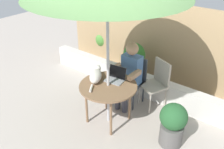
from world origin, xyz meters
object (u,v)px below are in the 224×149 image
person_seated (129,72)px  cat (96,75)px  patio_table (108,89)px  chair_occupied (134,77)px  laptop (116,76)px  potted_plant_near_fence (173,124)px  potted_plant_corner (103,42)px  potted_plant_by_chair (134,61)px  chair_empty (157,80)px

person_seated → cat: (-0.26, -0.59, 0.10)m
patio_table → chair_occupied: chair_occupied is taller
laptop → patio_table: bearing=-87.4°
potted_plant_near_fence → potted_plant_corner: potted_plant_near_fence is taller
person_seated → potted_plant_by_chair: person_seated is taller
chair_empty → person_seated: (-0.40, -0.31, 0.17)m
chair_empty → potted_plant_corner: chair_empty is taller
chair_empty → cat: chair_empty is taller
patio_table → potted_plant_near_fence: 1.13m
potted_plant_near_fence → laptop: bearing=177.0°
person_seated → potted_plant_by_chair: 0.92m
patio_table → cat: size_ratio=1.59×
patio_table → potted_plant_by_chair: 1.47m
cat → potted_plant_corner: size_ratio=0.87×
person_seated → potted_plant_by_chair: size_ratio=1.41×
person_seated → laptop: 0.39m
patio_table → cat: bearing=178.1°
chair_empty → potted_plant_near_fence: chair_empty is taller
patio_table → potted_plant_near_fence: same height
person_seated → cat: size_ratio=2.09×
patio_table → person_seated: 0.60m
patio_table → chair_empty: (0.40, 0.91, -0.13)m
cat → potted_plant_near_fence: cat is taller
person_seated → laptop: person_seated is taller
patio_table → laptop: bearing=92.6°
cat → potted_plant_by_chair: 1.43m
chair_occupied → laptop: (-0.01, -0.54, 0.25)m
chair_empty → patio_table: bearing=-113.8°
patio_table → potted_plant_corner: size_ratio=1.38×
person_seated → cat: bearing=-114.2°
cat → potted_plant_corner: cat is taller
chair_empty → potted_plant_by_chair: (-0.82, 0.49, -0.04)m
patio_table → potted_plant_corner: 2.68m
person_seated → chair_empty: bearing=37.8°
potted_plant_near_fence → potted_plant_corner: (-2.85, 1.84, 0.00)m
chair_empty → cat: size_ratio=1.51×
patio_table → cat: (-0.26, 0.01, 0.15)m
chair_occupied → cat: bearing=-109.5°
person_seated → laptop: size_ratio=3.71×
chair_occupied → potted_plant_near_fence: bearing=-28.8°
potted_plant_by_chair → chair_occupied: bearing=-56.6°
chair_occupied → potted_plant_near_fence: size_ratio=1.25×
chair_empty → potted_plant_corner: (-2.16, 1.09, -0.14)m
potted_plant_near_fence → potted_plant_by_chair: 1.95m
chair_empty → potted_plant_near_fence: (0.68, -0.75, -0.14)m
chair_empty → laptop: laptop is taller
laptop → potted_plant_by_chair: size_ratio=0.38×
laptop → potted_plant_near_fence: size_ratio=0.47×
chair_occupied → cat: 0.84m
chair_empty → potted_plant_by_chair: chair_empty is taller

